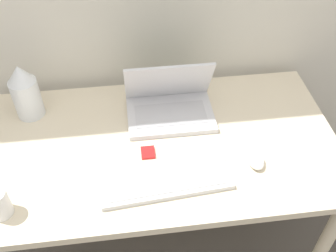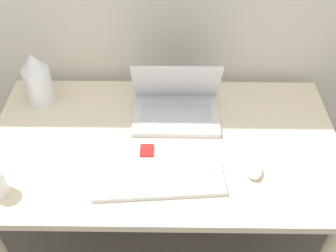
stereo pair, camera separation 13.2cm
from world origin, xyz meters
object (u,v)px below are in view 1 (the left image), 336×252
Objects in this scene: laptop at (170,103)px; keyboard at (165,180)px; mouse at (255,159)px; mp3_player at (148,153)px; vase at (25,92)px.

keyboard is (-0.06, -0.33, -0.04)m from laptop.
keyboard is 0.32m from mouse.
laptop reaches higher than mouse.
laptop is 5.85× the size of mp3_player.
keyboard is 0.14m from mp3_player.
mouse reaches higher than keyboard.
laptop is 3.35× the size of mouse.
keyboard is at bearing -171.82° from mouse.
vase reaches higher than mouse.
mp3_player is (0.43, -0.26, -0.10)m from vase.
mouse is 0.37m from mp3_player.
keyboard is at bearing -39.81° from vase.
keyboard is 7.82× the size of mp3_player.
mouse is at bearing -23.95° from vase.
laptop is 0.75× the size of keyboard.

